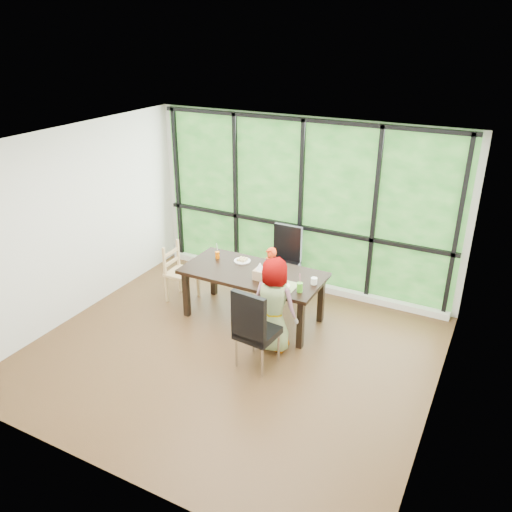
% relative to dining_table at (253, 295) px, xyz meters
% --- Properties ---
extents(ground, '(5.00, 5.00, 0.00)m').
position_rel_dining_table_xyz_m(ground, '(0.15, -0.89, -0.38)').
color(ground, black).
rests_on(ground, ground).
extents(back_wall, '(5.00, 0.00, 5.00)m').
position_rel_dining_table_xyz_m(back_wall, '(0.15, 1.36, 0.98)').
color(back_wall, silver).
rests_on(back_wall, ground).
extents(foliage_backdrop, '(4.80, 0.02, 2.65)m').
position_rel_dining_table_xyz_m(foliage_backdrop, '(0.15, 1.34, 0.98)').
color(foliage_backdrop, '#194A18').
rests_on(foliage_backdrop, back_wall).
extents(window_mullions, '(4.80, 0.06, 2.65)m').
position_rel_dining_table_xyz_m(window_mullions, '(0.15, 1.30, 0.98)').
color(window_mullions, black).
rests_on(window_mullions, back_wall).
extents(window_sill, '(4.80, 0.12, 0.10)m').
position_rel_dining_table_xyz_m(window_sill, '(0.15, 1.26, -0.33)').
color(window_sill, silver).
rests_on(window_sill, ground).
extents(dining_table, '(2.01, 1.00, 0.75)m').
position_rel_dining_table_xyz_m(dining_table, '(0.00, 0.00, 0.00)').
color(dining_table, black).
rests_on(dining_table, ground).
extents(chair_window_leather, '(0.46, 0.46, 1.08)m').
position_rel_dining_table_xyz_m(chair_window_leather, '(0.04, 0.90, 0.17)').
color(chair_window_leather, black).
rests_on(chair_window_leather, ground).
extents(chair_interior_leather, '(0.50, 0.50, 1.08)m').
position_rel_dining_table_xyz_m(chair_interior_leather, '(0.57, -0.96, 0.17)').
color(chair_interior_leather, black).
rests_on(chair_interior_leather, ground).
extents(chair_end_beech, '(0.41, 0.43, 0.90)m').
position_rel_dining_table_xyz_m(chair_end_beech, '(-1.23, 0.01, 0.08)').
color(chair_end_beech, tan).
rests_on(chair_end_beech, ground).
extents(child_toddler, '(0.38, 0.31, 0.89)m').
position_rel_dining_table_xyz_m(child_toddler, '(0.00, 0.57, 0.07)').
color(child_toddler, '#FD3B10').
rests_on(child_toddler, ground).
extents(child_older, '(0.65, 0.44, 1.28)m').
position_rel_dining_table_xyz_m(child_older, '(0.59, -0.53, 0.26)').
color(child_older, gray).
rests_on(child_older, ground).
extents(placemat, '(0.41, 0.30, 0.01)m').
position_rel_dining_table_xyz_m(placemat, '(0.52, -0.19, 0.38)').
color(placemat, tan).
rests_on(placemat, dining_table).
extents(plate_far, '(0.24, 0.24, 0.02)m').
position_rel_dining_table_xyz_m(plate_far, '(-0.30, 0.23, 0.38)').
color(plate_far, white).
rests_on(plate_far, dining_table).
extents(plate_near, '(0.24, 0.24, 0.01)m').
position_rel_dining_table_xyz_m(plate_near, '(0.53, -0.22, 0.38)').
color(plate_near, white).
rests_on(plate_near, dining_table).
extents(orange_cup, '(0.06, 0.06, 0.10)m').
position_rel_dining_table_xyz_m(orange_cup, '(-0.68, 0.16, 0.43)').
color(orange_cup, '#F96600').
rests_on(orange_cup, dining_table).
extents(green_cup, '(0.08, 0.08, 0.12)m').
position_rel_dining_table_xyz_m(green_cup, '(0.81, -0.24, 0.44)').
color(green_cup, '#53B029').
rests_on(green_cup, dining_table).
extents(white_mug, '(0.09, 0.09, 0.09)m').
position_rel_dining_table_xyz_m(white_mug, '(0.89, 0.04, 0.42)').
color(white_mug, white).
rests_on(white_mug, dining_table).
extents(tissue_box, '(0.16, 0.16, 0.14)m').
position_rel_dining_table_xyz_m(tissue_box, '(0.19, -0.15, 0.44)').
color(tissue_box, tan).
rests_on(tissue_box, dining_table).
extents(crepe_rolls_far, '(0.15, 0.12, 0.04)m').
position_rel_dining_table_xyz_m(crepe_rolls_far, '(-0.30, 0.23, 0.41)').
color(crepe_rolls_far, tan).
rests_on(crepe_rolls_far, plate_far).
extents(crepe_rolls_near, '(0.15, 0.12, 0.04)m').
position_rel_dining_table_xyz_m(crepe_rolls_near, '(0.53, -0.22, 0.41)').
color(crepe_rolls_near, tan).
rests_on(crepe_rolls_near, plate_near).
extents(straw_white, '(0.01, 0.04, 0.20)m').
position_rel_dining_table_xyz_m(straw_white, '(-0.68, 0.16, 0.52)').
color(straw_white, white).
rests_on(straw_white, orange_cup).
extents(straw_pink, '(0.01, 0.04, 0.20)m').
position_rel_dining_table_xyz_m(straw_pink, '(0.81, -0.24, 0.54)').
color(straw_pink, pink).
rests_on(straw_pink, green_cup).
extents(tissue, '(0.12, 0.12, 0.11)m').
position_rel_dining_table_xyz_m(tissue, '(0.19, -0.15, 0.57)').
color(tissue, white).
rests_on(tissue, tissue_box).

